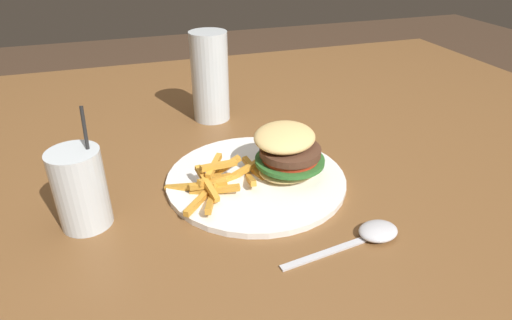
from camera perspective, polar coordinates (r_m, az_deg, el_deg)
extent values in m
cube|color=brown|center=(0.87, 3.17, 1.69)|extent=(1.58, 1.24, 0.03)
cylinder|color=brown|center=(1.78, 18.44, 2.83)|extent=(0.07, 0.07, 0.67)
cylinder|color=white|center=(0.72, 0.00, -2.57)|extent=(0.30, 0.30, 0.01)
ellipsoid|color=#DBB770|center=(0.72, 4.47, -1.03)|extent=(0.14, 0.12, 0.02)
cylinder|color=#2D6628|center=(0.72, 4.52, -0.02)|extent=(0.15, 0.15, 0.01)
cylinder|color=red|center=(0.71, 4.54, 0.50)|extent=(0.12, 0.12, 0.01)
cylinder|color=#4C2D1E|center=(0.71, 4.57, 1.21)|extent=(0.13, 0.13, 0.01)
ellipsoid|color=#DBB770|center=(0.71, 3.87, 3.08)|extent=(0.14, 0.13, 0.04)
cube|color=gold|center=(0.71, -4.18, -0.94)|extent=(0.06, 0.03, 0.03)
cube|color=gold|center=(0.69, -5.63, -0.75)|extent=(0.04, 0.05, 0.02)
cube|color=gold|center=(0.72, -1.71, -1.43)|extent=(0.07, 0.03, 0.03)
cube|color=gold|center=(0.69, -5.41, -2.58)|extent=(0.07, 0.04, 0.03)
cube|color=gold|center=(0.67, -6.34, -3.29)|extent=(0.06, 0.02, 0.01)
cube|color=gold|center=(0.67, -6.56, -3.07)|extent=(0.02, 0.08, 0.03)
cube|color=gold|center=(0.70, -0.76, -2.61)|extent=(0.02, 0.07, 0.03)
cube|color=gold|center=(0.73, -0.24, -1.37)|extent=(0.03, 0.06, 0.03)
cube|color=gold|center=(0.68, -4.97, -0.73)|extent=(0.06, 0.02, 0.02)
cube|color=gold|center=(0.66, -7.40, -5.20)|extent=(0.06, 0.07, 0.01)
cube|color=gold|center=(0.65, -6.07, -5.59)|extent=(0.03, 0.08, 0.03)
cube|color=gold|center=(0.67, -5.53, -4.00)|extent=(0.08, 0.04, 0.02)
cube|color=gold|center=(0.69, -8.79, -3.53)|extent=(0.08, 0.06, 0.03)
cylinder|color=silver|center=(0.93, -6.15, 10.96)|extent=(0.08, 0.08, 0.19)
cylinder|color=gold|center=(0.93, -6.10, 10.14)|extent=(0.07, 0.07, 0.16)
cylinder|color=silver|center=(0.65, -22.37, -3.59)|extent=(0.07, 0.07, 0.12)
cylinder|color=#EFA819|center=(0.65, -22.26, -4.07)|extent=(0.06, 0.06, 0.11)
cylinder|color=black|center=(0.63, -21.13, -1.23)|extent=(0.01, 0.04, 0.17)
ellipsoid|color=silver|center=(0.63, 15.97, -9.09)|extent=(0.06, 0.05, 0.02)
cube|color=silver|center=(0.59, 9.12, -12.20)|extent=(0.13, 0.03, 0.00)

